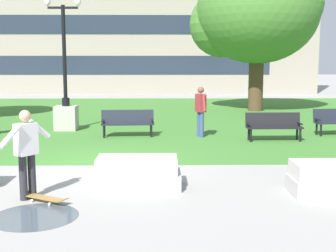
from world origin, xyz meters
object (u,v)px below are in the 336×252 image
Objects in this scene: person_bystander_near_lawn at (201,109)px; concrete_block_right at (336,179)px; skateboard at (45,198)px; park_bench_near_left at (274,125)px; person_skateboarder at (26,149)px; lamp_post_center at (66,103)px; park_bench_near_right at (128,121)px; concrete_block_left at (137,173)px.

concrete_block_right is at bearing -72.78° from person_bystander_near_lawn.
skateboard is (-5.64, -0.46, -0.22)m from concrete_block_right.
park_bench_near_left is (5.85, 6.52, 0.45)m from skateboard.
person_skateboarder is at bearing -177.85° from concrete_block_right.
concrete_block_right is 6.04m from person_skateboarder.
person_bystander_near_lawn is at bearing -18.92° from lamp_post_center.
park_bench_near_right is at bearing 169.36° from park_bench_near_left.
park_bench_near_left is at bearing 52.88° from concrete_block_left.
lamp_post_center is 2.91× the size of person_bystander_near_lawn.
skateboard is 0.20× the size of lamp_post_center.
skateboard is at bearing -97.92° from park_bench_near_right.
person_bystander_near_lawn is at bearing -3.43° from park_bench_near_right.
park_bench_near_right is 1.07× the size of person_bystander_near_lawn.
park_bench_near_right is 2.89m from lamp_post_center.
lamp_post_center reaches higher than concrete_block_right.
park_bench_near_right is at bearing 123.46° from concrete_block_right.
skateboard is at bearing -115.85° from person_bystander_near_lawn.
lamp_post_center is (-7.22, 2.43, 0.49)m from park_bench_near_left.
concrete_block_right is (3.95, -0.56, 0.00)m from concrete_block_left.
concrete_block_left is 0.98× the size of park_bench_near_right.
concrete_block_left is 6.56m from person_bystander_near_lawn.
person_skateboarder is 0.94× the size of park_bench_near_left.
concrete_block_right is 1.05× the size of person_bystander_near_lawn.
lamp_post_center is (-1.37, 8.95, 0.95)m from skateboard.
lamp_post_center is at bearing 161.38° from park_bench_near_left.
park_bench_near_left is at bearing 45.33° from person_skateboarder.
concrete_block_right is 0.98× the size of park_bench_near_right.
person_skateboarder is at bearing -83.41° from lamp_post_center.
park_bench_near_left is at bearing -17.99° from person_bystander_near_lawn.
person_skateboarder is 8.04m from person_bystander_near_lawn.
park_bench_near_left is 1.06× the size of person_bystander_near_lawn.
park_bench_near_right is at bearing 95.78° from concrete_block_left.
park_bench_near_left is at bearing -18.62° from lamp_post_center.
park_bench_near_right is at bearing 176.57° from person_bystander_near_lawn.
person_bystander_near_lawn is (-2.11, 6.82, 0.68)m from concrete_block_right.
park_bench_near_left is at bearing -10.64° from park_bench_near_right.
concrete_block_left and concrete_block_right have the same top height.
person_bystander_near_lawn is (3.52, 7.27, 0.90)m from skateboard.
concrete_block_left is at bearing 31.05° from skateboard.
concrete_block_left is 1.98m from skateboard.
skateboard is 9.11m from lamp_post_center.
lamp_post_center reaches higher than park_bench_near_right.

